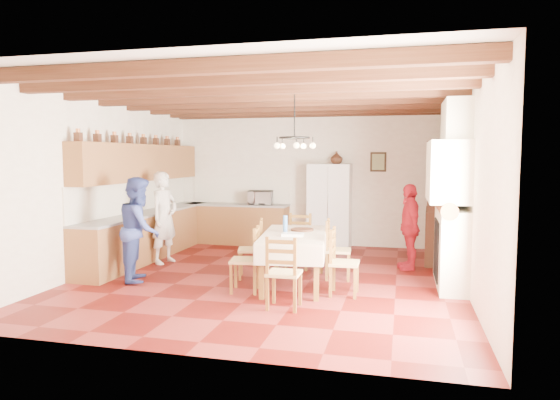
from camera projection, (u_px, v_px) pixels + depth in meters
The scene contains 31 objects.
floor at pixel (270, 279), 8.10m from camera, with size 6.00×6.50×0.02m, color #500D0A.
ceiling at pixel (269, 90), 7.83m from camera, with size 6.00×6.50×0.02m, color white.
wall_back at pixel (307, 177), 11.12m from camera, with size 6.00×0.02×3.00m, color beige.
wall_front at pixel (182, 205), 4.81m from camera, with size 6.00×0.02×3.00m, color beige.
wall_left at pixel (103, 183), 8.68m from camera, with size 0.02×6.50×3.00m, color beige.
wall_right at pixel (469, 189), 7.25m from camera, with size 0.02×6.50×3.00m, color beige.
ceiling_beams at pixel (269, 97), 7.84m from camera, with size 6.00×6.30×0.16m, color #37180C, non-canonical shape.
lower_cabinets_left at pixel (150, 236), 9.72m from camera, with size 0.60×4.30×0.86m, color brown.
lower_cabinets_back at pixel (237, 225), 11.28m from camera, with size 2.30×0.60×0.86m, color brown.
countertop_left at pixel (149, 213), 9.68m from camera, with size 0.62×4.30×0.04m, color slate.
countertop_back at pixel (237, 205), 11.24m from camera, with size 2.34×0.62×0.04m, color slate.
backsplash_left at pixel (136, 196), 9.72m from camera, with size 0.03×4.30×0.60m, color white.
backsplash_back at pixel (241, 190), 11.49m from camera, with size 2.30×0.03×0.60m, color white.
upper_cabinets at pixel (142, 163), 9.62m from camera, with size 0.35×4.20×0.70m, color brown.
fireplace at pixel (447, 194), 7.52m from camera, with size 0.56×1.60×2.80m, color beige, non-canonical shape.
wall_picture at pixel (378, 162), 10.69m from camera, with size 0.34×0.03×0.42m, color black.
refrigerator at pixel (330, 205), 10.84m from camera, with size 0.90×0.74×1.81m, color white.
hutch at pixel (440, 202), 9.23m from camera, with size 0.52×1.23×2.24m, color #391C12, non-canonical shape.
dining_table at pixel (294, 239), 7.60m from camera, with size 1.16×1.93×0.80m.
chandelier at pixel (294, 138), 7.47m from camera, with size 0.47×0.47×0.03m, color black.
chair_left_near at pixel (245, 259), 7.26m from camera, with size 0.42×0.40×0.96m, color brown, non-canonical shape.
chair_left_far at pixel (251, 248), 8.09m from camera, with size 0.42×0.40×0.96m, color brown, non-canonical shape.
chair_right_near at pixel (344, 262), 7.08m from camera, with size 0.42×0.40×0.96m, color brown, non-canonical shape.
chair_right_far at pixel (338, 249), 8.02m from camera, with size 0.42×0.40×0.96m, color brown, non-canonical shape.
chair_end_near at pixel (284, 272), 6.46m from camera, with size 0.42×0.40×0.96m, color brown, non-canonical shape.
chair_end_far at pixel (298, 241), 8.78m from camera, with size 0.42×0.40×0.96m, color brown, non-canonical shape.
person_man at pixel (164, 217), 9.18m from camera, with size 0.62×0.41×1.69m, color beige.
person_woman_blue at pixel (140, 229), 7.89m from camera, with size 0.80×0.62×1.65m, color #354491.
person_woman_red at pixel (409, 227), 8.69m from camera, with size 0.88×0.37×1.50m, color red.
microwave at pixel (261, 198), 11.10m from camera, with size 0.55×0.37×0.30m, color silver.
fridge_vase at pixel (337, 158), 10.72m from camera, with size 0.26×0.26×0.27m, color #391C12.
Camera 1 is at (2.07, -7.68, 1.98)m, focal length 32.00 mm.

